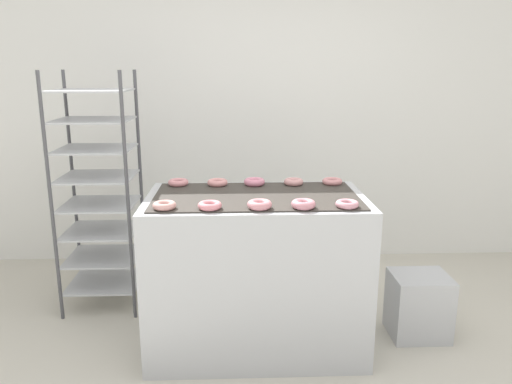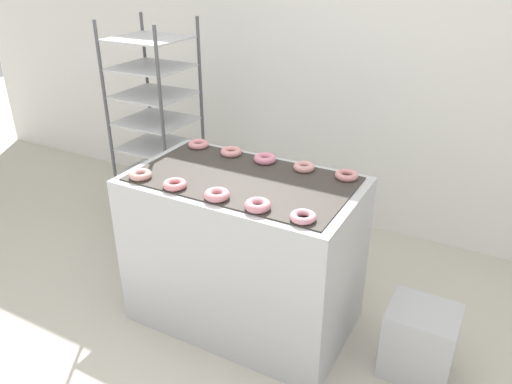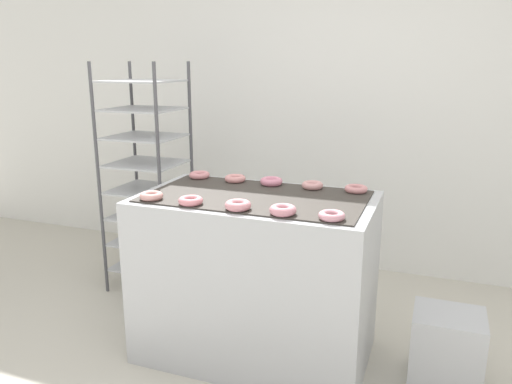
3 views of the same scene
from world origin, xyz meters
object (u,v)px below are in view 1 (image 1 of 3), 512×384
baking_rack_cart (99,191)px  donut_far_rightmost (332,181)px  glaze_bin (419,305)px  donut_near_right (303,204)px  donut_near_leftmost (164,205)px  donut_near_left (210,205)px  donut_far_leftmost (178,182)px  donut_far_left (218,182)px  donut_far_center (254,182)px  donut_far_right (294,182)px  donut_near_rightmost (347,204)px  donut_near_center (260,204)px  fryer_machine (256,272)px

baking_rack_cart → donut_far_rightmost: size_ratio=13.06×
glaze_bin → donut_near_right: size_ratio=3.13×
baking_rack_cart → donut_near_leftmost: 1.04m
donut_near_left → glaze_bin: bearing=14.3°
donut_far_leftmost → donut_far_left: same height
donut_far_center → donut_far_right: size_ratio=1.08×
glaze_bin → donut_far_left: 1.51m
donut_near_rightmost → donut_far_center: bearing=131.9°
donut_near_left → donut_near_center: size_ratio=0.97×
donut_far_center → donut_far_right: bearing=-0.0°
fryer_machine → donut_far_left: 0.61m
donut_far_center → donut_near_leftmost: bearing=-133.2°
donut_near_leftmost → donut_near_center: (0.50, -0.01, 0.00)m
donut_near_leftmost → donut_far_center: bearing=46.8°
donut_near_right → donut_far_leftmost: bearing=142.6°
donut_far_leftmost → donut_near_leftmost: bearing=-91.4°
donut_near_center → donut_far_center: bearing=91.1°
donut_near_leftmost → donut_far_right: size_ratio=1.02×
glaze_bin → donut_far_right: bearing=165.6°
fryer_machine → donut_near_leftmost: 0.75m
baking_rack_cart → donut_near_rightmost: bearing=-29.1°
donut_near_leftmost → donut_far_left: 0.59m
donut_near_left → donut_far_left: 0.54m
donut_near_left → donut_near_right: bearing=-0.4°
baking_rack_cart → glaze_bin: 2.28m
glaze_bin → donut_near_leftmost: 1.75m
fryer_machine → baking_rack_cart: bearing=151.2°
glaze_bin → donut_near_right: donut_near_right is taller
fryer_machine → donut_near_center: size_ratio=9.75×
baking_rack_cart → donut_near_rightmost: size_ratio=13.34×
donut_near_right → donut_far_center: same height
donut_near_rightmost → donut_far_left: size_ratio=0.97×
donut_near_left → donut_far_leftmost: (-0.23, 0.55, 0.00)m
donut_near_right → donut_far_center: (-0.24, 0.54, -0.00)m
fryer_machine → donut_near_right: 0.62m
donut_near_center → donut_near_leftmost: bearing=178.7°
donut_far_left → donut_far_rightmost: size_ratio=1.01×
baking_rack_cart → donut_near_rightmost: 1.78m
donut_far_leftmost → donut_far_left: (0.25, -0.01, 0.00)m
glaze_bin → donut_far_right: (-0.80, 0.20, 0.77)m
baking_rack_cart → donut_near_leftmost: size_ratio=13.34×
donut_near_right → donut_far_right: donut_near_right is taller
donut_far_left → donut_near_leftmost: bearing=-116.3°
donut_near_leftmost → donut_near_right: size_ratio=0.96×
donut_far_center → donut_far_right: (0.25, -0.00, -0.00)m
glaze_bin → donut_near_leftmost: bearing=-168.2°
donut_far_right → donut_far_rightmost: donut_far_right is taller
donut_far_rightmost → donut_near_rightmost: bearing=-92.4°
fryer_machine → baking_rack_cart: 1.28m
donut_far_rightmost → donut_far_center: bearing=-179.0°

